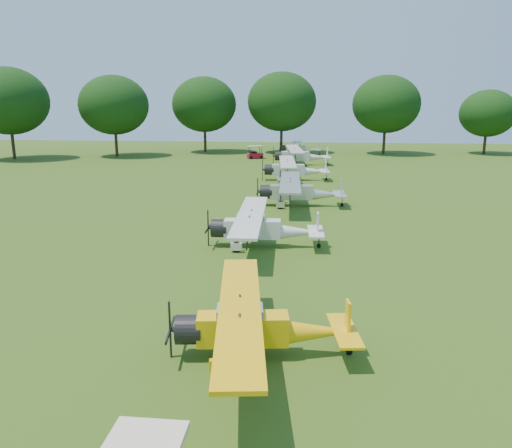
{
  "coord_description": "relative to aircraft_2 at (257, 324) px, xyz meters",
  "views": [
    {
      "loc": [
        2.41,
        -25.7,
        7.88
      ],
      "look_at": [
        -0.4,
        0.92,
        1.4
      ],
      "focal_mm": 35.0,
      "sensor_mm": 36.0,
      "label": 1
    }
  ],
  "objects": [
    {
      "name": "aircraft_7",
      "position": [
        -0.07,
        64.15,
        0.09
      ],
      "size": [
        6.53,
        10.38,
        2.05
      ],
      "rotation": [
        0.0,
        0.0,
        -0.05
      ],
      "color": "silver",
      "rests_on": "ground"
    },
    {
      "name": "golf_cart",
      "position": [
        -6.4,
        58.55,
        -0.48
      ],
      "size": [
        2.5,
        2.02,
        1.86
      ],
      "rotation": [
        0.0,
        0.0,
        0.39
      ],
      "color": "#B80D28",
      "rests_on": "ground"
    },
    {
      "name": "ground",
      "position": [
        -0.91,
        11.23,
        -1.1
      ],
      "size": [
        160.0,
        160.0,
        0.0
      ],
      "primitive_type": "plane",
      "color": "#2D5515",
      "rests_on": "ground"
    },
    {
      "name": "aircraft_5",
      "position": [
        -0.09,
        37.83,
        0.19
      ],
      "size": [
        7.08,
        11.29,
        2.22
      ],
      "rotation": [
        0.0,
        0.0,
        0.07
      ],
      "color": "silver",
      "rests_on": "ground"
    },
    {
      "name": "aircraft_6",
      "position": [
        0.3,
        51.3,
        0.28
      ],
      "size": [
        7.58,
        12.06,
        2.37
      ],
      "rotation": [
        0.0,
        0.0,
        0.1
      ],
      "color": "silver",
      "rests_on": "ground"
    },
    {
      "name": "tree_belt",
      "position": [
        2.66,
        11.39,
        6.93
      ],
      "size": [
        137.36,
        130.27,
        14.52
      ],
      "color": "black",
      "rests_on": "ground"
    },
    {
      "name": "aircraft_4",
      "position": [
        0.74,
        24.3,
        0.18
      ],
      "size": [
        7.01,
        11.14,
        2.2
      ],
      "rotation": [
        0.0,
        0.0,
        0.04
      ],
      "color": "silver",
      "rests_on": "ground"
    },
    {
      "name": "aircraft_3",
      "position": [
        -1.06,
        12.52,
        0.1
      ],
      "size": [
        6.58,
        10.47,
        2.07
      ],
      "rotation": [
        0.0,
        0.0,
        0.04
      ],
      "color": "silver",
      "rests_on": "ground"
    },
    {
      "name": "aircraft_2",
      "position": [
        0.0,
        0.0,
        0.0
      ],
      "size": [
        6.06,
        9.62,
        1.89
      ],
      "rotation": [
        0.0,
        0.0,
        0.13
      ],
      "color": "yellow",
      "rests_on": "ground"
    }
  ]
}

